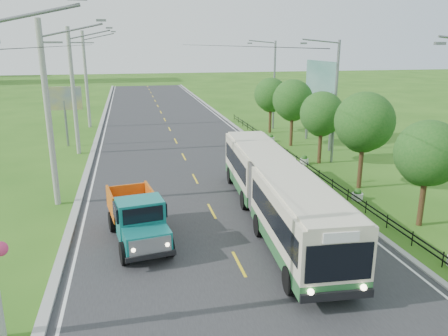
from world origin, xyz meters
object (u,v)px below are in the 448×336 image
object	(u,v)px
billboard_right	(321,84)
bus	(275,188)
pole_mid	(74,91)
tree_second	(427,156)
tree_fourth	(322,116)
pole_near	(49,114)
planter_near	(357,195)
streetlight_mid	(334,98)
planter_far	(271,138)
streetlight_far	(273,82)
billboard_left	(64,102)
tree_third	(364,125)
tree_fifth	(293,102)
planter_mid	(304,160)
pole_far	(86,79)
tree_back	(271,96)
dump_truck	(137,215)

from	to	relation	value
billboard_right	bus	bearing A→B (deg)	-120.42
pole_mid	bus	world-z (taller)	pole_mid
tree_second	tree_fourth	world-z (taller)	tree_fourth
pole_near	planter_near	size ratio (longest dim) A/B	14.93
streetlight_mid	billboard_right	bearing A→B (deg)	74.56
tree_fourth	planter_far	xyz separation A→B (m)	(-1.26, 7.86, -3.30)
tree_fourth	streetlight_far	size ratio (longest dim) A/B	0.60
billboard_left	bus	bearing A→B (deg)	-58.48
tree_third	tree_fifth	bearing A→B (deg)	90.00
planter_mid	pole_far	bearing A→B (deg)	131.59
planter_far	pole_near	bearing A→B (deg)	-142.37
pole_far	tree_third	distance (m)	30.78
tree_fifth	planter_far	xyz separation A→B (m)	(-1.26, 1.86, -3.57)
pole_far	billboard_left	bearing A→B (deg)	-97.83
tree_back	billboard_right	size ratio (longest dim) A/B	0.75
tree_second	streetlight_mid	xyz separation A→B (m)	(0.79, 11.86, 1.38)
dump_truck	streetlight_mid	bearing A→B (deg)	27.81
streetlight_far	billboard_right	world-z (taller)	streetlight_far
dump_truck	pole_near	bearing A→B (deg)	116.73
tree_third	tree_fourth	bearing A→B (deg)	90.00
pole_near	tree_third	xyz separation A→B (m)	(18.12, -0.86, -1.11)
pole_near	tree_second	size ratio (longest dim) A/B	1.89
pole_near	tree_back	distance (m)	24.98
tree_fifth	bus	world-z (taller)	tree_fifth
tree_fourth	billboard_right	size ratio (longest dim) A/B	0.74
tree_fourth	planter_near	world-z (taller)	tree_fourth
pole_mid	pole_far	bearing A→B (deg)	90.00
pole_mid	planter_far	xyz separation A→B (m)	(16.86, 1.00, -4.81)
tree_back	pole_far	bearing A→B (deg)	159.26
pole_mid	billboard_right	bearing A→B (deg)	-2.78
tree_back	streetlight_mid	bearing A→B (deg)	-86.30
planter_near	dump_truck	size ratio (longest dim) A/B	0.12
billboard_left	dump_truck	world-z (taller)	billboard_left
pole_mid	pole_far	size ratio (longest dim) A/B	1.00
billboard_right	tree_second	bearing A→B (deg)	-97.79
billboard_left	tree_second	bearing A→B (deg)	-48.48
tree_fifth	planter_near	distance (m)	14.64
pole_mid	billboard_left	xyz separation A→B (m)	(-1.24, 3.00, -1.23)
pole_mid	tree_fourth	world-z (taller)	pole_mid
pole_mid	streetlight_mid	bearing A→B (deg)	-20.32
pole_mid	tree_back	world-z (taller)	pole_mid
pole_far	tree_second	bearing A→B (deg)	-59.58
planter_mid	billboard_left	xyz separation A→B (m)	(-18.10, 10.00, 3.58)
tree_back	bus	size ratio (longest dim) A/B	0.34
tree_third	streetlight_mid	distance (m)	5.98
pole_far	tree_fourth	world-z (taller)	pole_far
tree_second	planter_near	distance (m)	5.19
planter_far	planter_mid	bearing A→B (deg)	-90.00
planter_near	billboard_right	xyz separation A→B (m)	(3.70, 14.00, 5.06)
pole_near	tree_fourth	world-z (taller)	pole_near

